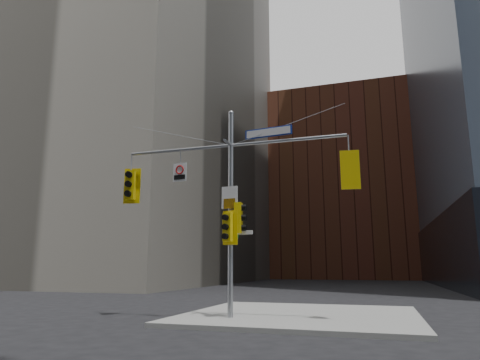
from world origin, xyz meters
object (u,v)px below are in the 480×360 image
Objects in this scene: regulatory_sign_arm at (180,172)px; traffic_light_pole_side at (240,218)px; traffic_light_pole_front at (228,227)px; traffic_light_west_arm at (130,185)px; signal_assembly at (231,189)px; traffic_light_east_arm at (350,171)px; street_sign_blade at (268,132)px.

traffic_light_pole_side is at bearing 6.16° from regulatory_sign_arm.
traffic_light_west_arm is at bearing -173.96° from traffic_light_pole_front.
traffic_light_west_arm is at bearing 179.81° from signal_assembly.
signal_assembly reaches higher than traffic_light_east_arm.
traffic_light_pole_front is 0.68× the size of street_sign_blade.
traffic_light_west_arm is 8.05m from traffic_light_east_arm.
traffic_light_east_arm is 4.40m from traffic_light_pole_front.
traffic_light_east_arm is at bearing 5.56° from regulatory_sign_arm.
signal_assembly is 4.03m from traffic_light_west_arm.
street_sign_blade is (5.37, -0.01, 1.55)m from traffic_light_west_arm.
traffic_light_pole_side is (4.33, -0.00, -1.39)m from traffic_light_west_arm.
traffic_light_east_arm is at bearing 0.01° from signal_assembly.
traffic_light_pole_front is (-4.04, -0.27, -1.72)m from traffic_light_east_arm.
signal_assembly is at bearing -173.63° from street_sign_blade.
traffic_light_west_arm is at bearing 83.86° from traffic_light_pole_side.
signal_assembly reaches higher than regulatory_sign_arm.
street_sign_blade is at bearing 5.76° from regulatory_sign_arm.
street_sign_blade reaches higher than traffic_light_pole_front.
traffic_light_west_arm is 4.55m from traffic_light_pole_side.
traffic_light_west_arm is 1.16× the size of traffic_light_pole_front.
signal_assembly reaches higher than street_sign_blade.
traffic_light_west_arm reaches higher than traffic_light_east_arm.
regulatory_sign_arm is (-1.96, 0.25, 2.09)m from traffic_light_pole_front.
street_sign_blade is at bearing -6.28° from traffic_light_east_arm.
street_sign_blade reaches higher than regulatory_sign_arm.
traffic_light_east_arm is (4.04, 0.00, 0.38)m from signal_assembly.
traffic_light_east_arm reaches higher than traffic_light_pole_front.
regulatory_sign_arm is at bearing -173.35° from street_sign_blade.
traffic_light_east_arm is 0.74× the size of street_sign_blade.
traffic_light_east_arm is 1.21× the size of traffic_light_pole_side.
traffic_light_west_arm is 5.59m from street_sign_blade.
traffic_light_pole_side is at bearing -174.23° from street_sign_blade.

